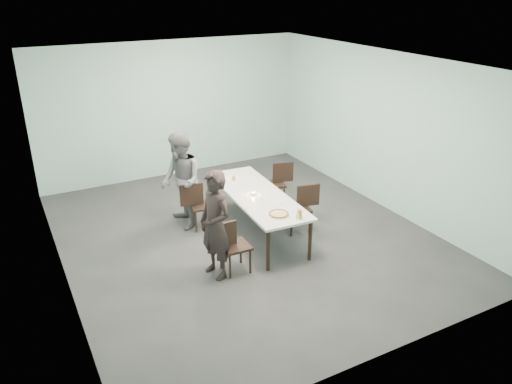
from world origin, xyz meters
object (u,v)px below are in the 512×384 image
diner_near (215,225)px  side_plate (278,202)px  water_tumbler (298,216)px  amber_tumbler (234,178)px  chair_near_right (302,205)px  tealight (253,194)px  pizza (279,214)px  table (257,197)px  chair_far_left (198,202)px  chair_near_left (230,243)px  diner_far (181,181)px  chair_far_right (278,181)px  beer_glass (300,214)px

diner_near → side_plate: bearing=94.9°
water_tumbler → amber_tumbler: bearing=96.0°
chair_near_right → tealight: (-0.82, 0.28, 0.27)m
diner_near → amber_tumbler: size_ratio=21.07×
pizza → water_tumbler: bearing=-49.3°
table → tealight: 0.11m
chair_far_left → side_plate: (0.99, -1.13, 0.25)m
chair_near_left → amber_tumbler: bearing=63.9°
water_tumbler → amber_tumbler: size_ratio=1.12×
side_plate → amber_tumbler: size_ratio=2.25×
water_tumbler → tealight: bearing=99.5°
chair_near_right → tealight: bearing=-7.0°
chair_near_left → amber_tumbler: chair_near_left is taller
table → water_tumbler: bearing=-84.2°
chair_near_left → pizza: size_ratio=2.56×
chair_near_right → tealight: chair_near_right is taller
chair_near_left → chair_near_right: bearing=22.3°
table → chair_near_right: bearing=-21.9°
table → amber_tumbler: amber_tumbler is taller
diner_near → diner_far: 1.81m
chair_near_left → tealight: (0.89, 0.95, 0.27)m
table → chair_far_right: chair_far_right is taller
chair_near_right → water_tumbler: bearing=65.4°
chair_far_left → tealight: 1.05m
chair_far_right → amber_tumbler: (-1.02, -0.14, 0.29)m
chair_near_left → diner_near: 0.41m
pizza → tealight: bearing=88.8°
chair_near_left → beer_glass: beer_glass is taller
side_plate → diner_near: bearing=-161.4°
water_tumbler → chair_near_right: bearing=53.3°
diner_near → amber_tumbler: 2.01m
side_plate → amber_tumbler: bearing=100.7°
pizza → table: bearing=84.2°
diner_far → water_tumbler: (1.18, -2.02, -0.08)m
chair_near_right → side_plate: size_ratio=4.83×
chair_far_left → pizza: (0.75, -1.56, 0.27)m
diner_near → diner_far: bearing=162.2°
table → chair_far_left: 1.08m
diner_near → chair_near_right: bearing=94.3°
diner_near → beer_glass: (1.32, -0.23, -0.02)m
table → pizza: bearing=-95.8°
side_plate → water_tumbler: (-0.03, -0.67, 0.04)m
side_plate → tealight: 0.51m
chair_far_left → water_tumbler: size_ratio=9.67×
chair_far_right → side_plate: bearing=73.5°
chair_near_left → diner_far: bearing=94.1°
diner_near → tealight: 1.44m
beer_glass → chair_far_right: bearing=68.4°
water_tumbler → table: bearing=95.8°
water_tumbler → amber_tumbler: (-0.20, 1.90, -0.01)m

